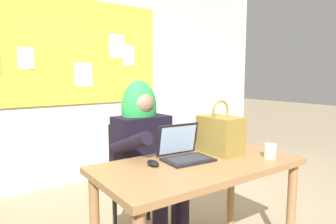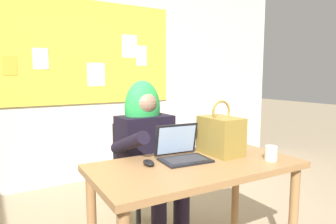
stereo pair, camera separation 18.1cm
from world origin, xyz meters
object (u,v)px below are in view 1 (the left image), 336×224
at_px(desk_main, 199,178).
at_px(coffee_mug, 270,151).
at_px(handbag, 220,134).
at_px(computer_mouse, 153,163).
at_px(person_costumed, 146,147).
at_px(laptop, 184,151).
at_px(chair_at_desk, 138,171).

xyz_separation_m(desk_main, coffee_mug, (0.45, -0.20, 0.15)).
height_order(desk_main, handbag, handbag).
relative_size(computer_mouse, handbag, 0.28).
bearing_deg(person_costumed, coffee_mug, 30.07).
distance_m(person_costumed, laptop, 0.46).
xyz_separation_m(laptop, handbag, (0.31, -0.03, 0.08)).
xyz_separation_m(desk_main, laptop, (-0.03, 0.12, 0.15)).
bearing_deg(laptop, computer_mouse, -173.07).
relative_size(person_costumed, computer_mouse, 11.99).
relative_size(person_costumed, laptop, 3.77).
bearing_deg(desk_main, handbag, 17.59).
bearing_deg(handbag, person_costumed, 122.72).
xyz_separation_m(computer_mouse, handbag, (0.55, -0.02, 0.12)).
distance_m(chair_at_desk, person_costumed, 0.26).
bearing_deg(desk_main, laptop, 105.07).
bearing_deg(person_costumed, laptop, -1.40).
distance_m(desk_main, laptop, 0.19).
distance_m(computer_mouse, coffee_mug, 0.79).
bearing_deg(computer_mouse, handbag, 1.63).
bearing_deg(laptop, person_costumed, 95.88).
bearing_deg(handbag, desk_main, -162.41).
relative_size(desk_main, chair_at_desk, 1.48).
relative_size(person_costumed, coffee_mug, 13.12).
distance_m(desk_main, chair_at_desk, 0.71).
height_order(person_costumed, coffee_mug, person_costumed).
relative_size(desk_main, person_costumed, 1.06).
relative_size(handbag, coffee_mug, 3.98).
height_order(desk_main, computer_mouse, computer_mouse).
height_order(person_costumed, handbag, person_costumed).
height_order(chair_at_desk, person_costumed, person_costumed).
bearing_deg(desk_main, chair_at_desk, 93.61).
relative_size(chair_at_desk, person_costumed, 0.72).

